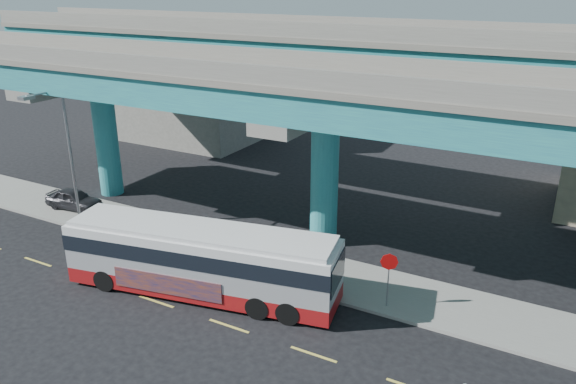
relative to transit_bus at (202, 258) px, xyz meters
The scene contains 9 objects.
ground 3.46m from the transit_bus, 28.26° to the right, with size 120.00×120.00×0.00m, color black.
sidewalk 5.16m from the transit_bus, 57.67° to the left, with size 70.00×4.00×0.15m, color gray.
lane_markings 3.59m from the transit_bus, 33.15° to the right, with size 58.00×0.12×0.01m.
viaduct 10.95m from the transit_bus, 71.39° to the left, with size 52.00×12.40×11.70m.
building_concrete 28.65m from the transit_bus, 127.59° to the left, with size 12.00×10.00×9.00m, color gray.
transit_bus is the anchor object (origin of this frame).
parked_car 13.84m from the transit_bus, 162.54° to the left, with size 3.86×1.89×1.27m, color #2B2A2F.
street_lamp 11.75m from the transit_bus, 169.53° to the left, with size 0.50×2.65×8.21m.
stop_sign 8.47m from the transit_bus, 19.20° to the left, with size 0.74×0.31×2.60m.
Camera 1 is at (11.90, -16.81, 13.80)m, focal length 35.00 mm.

